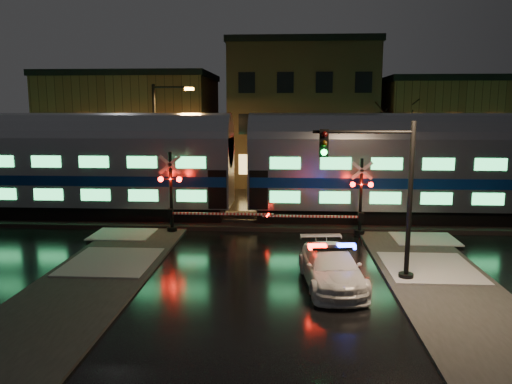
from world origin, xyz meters
TOP-DOWN VIEW (x-y plane):
  - ground at (0.00, 0.00)m, footprint 120.00×120.00m
  - ballast at (0.00, 5.00)m, footprint 90.00×4.20m
  - sidewalk_left at (-6.50, -6.00)m, footprint 4.00×20.00m
  - sidewalk_right at (6.50, -6.00)m, footprint 4.00×20.00m
  - building_left at (-13.00, 22.00)m, footprint 14.00×10.00m
  - building_mid at (2.00, 22.50)m, footprint 12.00×11.00m
  - building_right at (15.00, 22.00)m, footprint 12.00×10.00m
  - train at (-1.82, 5.00)m, footprint 51.00×3.12m
  - police_car at (2.40, -5.01)m, footprint 2.47×5.04m
  - crossing_signal_right at (4.13, 2.30)m, footprint 5.60×0.65m
  - crossing_signal_left at (-4.82, 2.31)m, footprint 5.98×0.66m
  - traffic_light at (4.32, -4.35)m, footprint 3.86×0.70m
  - streetlight at (-7.40, 9.00)m, footprint 2.65×0.28m

SIDE VIEW (x-z plane):
  - ground at x=0.00m, z-range 0.00..0.00m
  - sidewalk_left at x=-6.50m, z-range 0.00..0.12m
  - sidewalk_right at x=6.50m, z-range 0.00..0.12m
  - ballast at x=0.00m, z-range 0.00..0.24m
  - police_car at x=2.40m, z-range -0.07..1.50m
  - crossing_signal_right at x=4.13m, z-range -0.34..3.62m
  - crossing_signal_left at x=-4.82m, z-range -0.36..3.87m
  - traffic_light at x=4.32m, z-range 0.19..6.16m
  - train at x=-1.82m, z-range 0.42..6.35m
  - building_right at x=15.00m, z-range 0.00..8.50m
  - building_left at x=-13.00m, z-range 0.00..9.00m
  - streetlight at x=-7.40m, z-range 0.61..8.53m
  - building_mid at x=2.00m, z-range 0.00..11.50m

